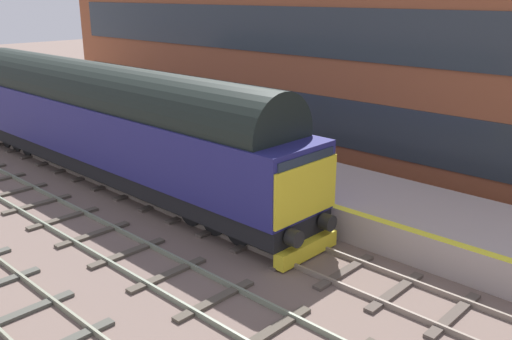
# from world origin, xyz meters

# --- Properties ---
(ground_plane) EXTENTS (140.00, 140.00, 0.00)m
(ground_plane) POSITION_xyz_m (0.00, 0.00, 0.00)
(ground_plane) COLOR #69574E
(ground_plane) RESTS_ON ground
(track_main) EXTENTS (2.50, 60.00, 0.15)m
(track_main) POSITION_xyz_m (0.00, 0.00, 0.06)
(track_main) COLOR gray
(track_main) RESTS_ON ground
(track_adjacent_west) EXTENTS (2.50, 60.00, 0.15)m
(track_adjacent_west) POSITION_xyz_m (-3.40, -0.00, 0.06)
(track_adjacent_west) COLOR gray
(track_adjacent_west) RESTS_ON ground
(station_platform) EXTENTS (4.00, 44.00, 1.01)m
(station_platform) POSITION_xyz_m (3.60, 0.00, 0.50)
(station_platform) COLOR #A69792
(station_platform) RESTS_ON ground
(station_building) EXTENTS (5.08, 31.75, 10.94)m
(station_building) POSITION_xyz_m (10.15, 4.19, 5.47)
(station_building) COLOR brown
(station_building) RESTS_ON ground
(diesel_locomotive) EXTENTS (2.74, 20.32, 4.68)m
(diesel_locomotive) POSITION_xyz_m (0.00, 5.19, 2.49)
(diesel_locomotive) COLOR black
(diesel_locomotive) RESTS_ON ground
(platform_number_sign) EXTENTS (0.10, 0.44, 1.73)m
(platform_number_sign) POSITION_xyz_m (2.13, -2.86, 2.17)
(platform_number_sign) COLOR slate
(platform_number_sign) RESTS_ON station_platform
(waiting_passenger) EXTENTS (0.36, 0.51, 1.64)m
(waiting_passenger) POSITION_xyz_m (3.83, 2.97, 1.99)
(waiting_passenger) COLOR #282D38
(waiting_passenger) RESTS_ON station_platform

